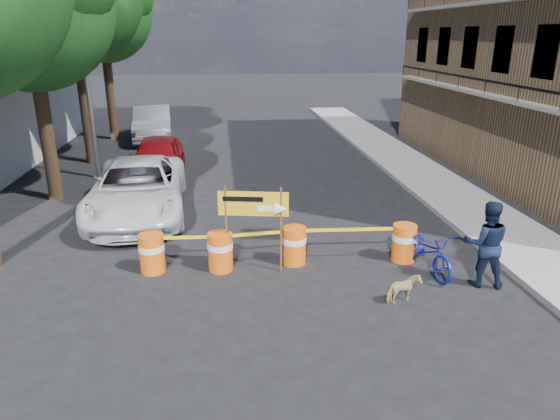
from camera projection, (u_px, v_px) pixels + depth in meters
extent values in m
plane|color=black|center=(289.00, 289.00, 10.64)|extent=(120.00, 120.00, 0.00)
cube|color=gray|center=(447.00, 192.00, 16.91)|extent=(2.40, 40.00, 0.15)
cylinder|color=#332316|center=(46.00, 127.00, 15.65)|extent=(0.44, 0.44, 4.76)
sphere|color=#184E16|center=(26.00, 4.00, 14.45)|extent=(5.00, 5.00, 5.00)
sphere|color=#184E16|center=(12.00, 29.00, 15.18)|extent=(3.50, 3.50, 3.50)
cylinder|color=#332316|center=(84.00, 98.00, 20.23)|extent=(0.44, 0.44, 5.32)
sphere|color=#184E16|center=(57.00, 14.00, 19.70)|extent=(3.78, 3.78, 3.78)
cylinder|color=#332316|center=(110.00, 90.00, 24.98)|extent=(0.44, 0.44, 4.93)
sphere|color=#184E16|center=(101.00, 11.00, 23.75)|extent=(4.80, 4.80, 4.80)
sphere|color=#184E16|center=(90.00, 27.00, 24.46)|extent=(3.36, 3.36, 3.36)
cylinder|color=gray|center=(85.00, 68.00, 17.53)|extent=(0.16, 0.16, 8.00)
cylinder|color=#EB510D|center=(152.00, 253.00, 11.29)|extent=(0.56, 0.56, 0.90)
cylinder|color=white|center=(151.00, 247.00, 11.24)|extent=(0.58, 0.58, 0.14)
cylinder|color=#EB510D|center=(220.00, 252.00, 11.38)|extent=(0.56, 0.56, 0.90)
cylinder|color=white|center=(220.00, 246.00, 11.33)|extent=(0.58, 0.58, 0.14)
cylinder|color=#EB510D|center=(294.00, 245.00, 11.71)|extent=(0.56, 0.56, 0.90)
cylinder|color=white|center=(294.00, 240.00, 11.66)|extent=(0.58, 0.58, 0.14)
cylinder|color=#EB510D|center=(404.00, 243.00, 11.85)|extent=(0.56, 0.56, 0.90)
cylinder|color=white|center=(404.00, 237.00, 11.80)|extent=(0.58, 0.58, 0.14)
cylinder|color=#592D19|center=(226.00, 229.00, 11.18)|extent=(0.05, 0.05, 2.01)
cylinder|color=#592D19|center=(281.00, 231.00, 11.10)|extent=(0.05, 0.05, 2.01)
cube|color=gold|center=(253.00, 204.00, 10.94)|extent=(1.54, 0.32, 0.56)
cube|color=white|center=(267.00, 209.00, 10.93)|extent=(0.44, 0.09, 0.13)
cone|color=white|center=(281.00, 209.00, 10.91)|extent=(0.29, 0.33, 0.29)
cube|color=black|center=(243.00, 199.00, 10.89)|extent=(0.88, 0.17, 0.11)
imported|color=black|center=(486.00, 244.00, 10.54)|extent=(1.10, 0.97, 1.90)
imported|color=#1523B1|center=(428.00, 232.00, 11.15)|extent=(0.87, 1.13, 1.94)
imported|color=tan|center=(404.00, 290.00, 10.00)|extent=(0.77, 0.54, 0.60)
imported|color=silver|center=(138.00, 189.00, 14.76)|extent=(2.96, 5.93, 1.61)
imported|color=#9C0D13|center=(157.00, 158.00, 18.62)|extent=(1.81, 4.48, 1.53)
imported|color=#AFB0B6|center=(153.00, 123.00, 25.44)|extent=(2.28, 5.31, 1.70)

